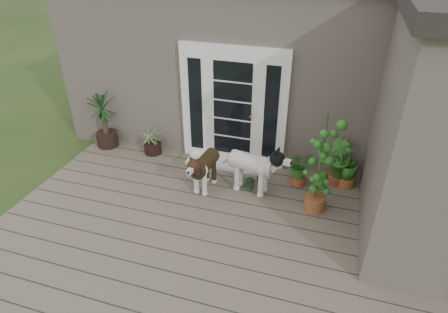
% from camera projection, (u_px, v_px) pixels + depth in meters
% --- Properties ---
extents(deck, '(6.20, 4.60, 0.12)m').
position_uv_depth(deck, '(202.00, 243.00, 5.34)').
color(deck, '#6B5B4C').
rests_on(deck, ground).
extents(house_main, '(7.40, 4.00, 3.10)m').
position_uv_depth(house_main, '(269.00, 56.00, 8.05)').
color(house_main, '#665E54').
rests_on(house_main, ground).
extents(house_wing, '(1.60, 2.40, 3.10)m').
position_uv_depth(house_wing, '(447.00, 145.00, 4.73)').
color(house_wing, '#665E54').
rests_on(house_wing, ground).
extents(door_unit, '(1.90, 0.14, 2.15)m').
position_uv_depth(door_unit, '(233.00, 107.00, 6.61)').
color(door_unit, white).
rests_on(door_unit, deck).
extents(door_step, '(1.60, 0.40, 0.05)m').
position_uv_depth(door_step, '(229.00, 164.00, 6.98)').
color(door_step, white).
rests_on(door_step, deck).
extents(brindle_dog, '(0.44, 0.87, 0.70)m').
position_uv_depth(brindle_dog, '(205.00, 170.00, 6.21)').
color(brindle_dog, '#302311').
rests_on(brindle_dog, deck).
extents(white_dog, '(1.00, 0.56, 0.78)m').
position_uv_depth(white_dog, '(251.00, 171.00, 6.13)').
color(white_dog, white).
rests_on(white_dog, deck).
extents(spider_plant, '(0.72, 0.72, 0.59)m').
position_uv_depth(spider_plant, '(152.00, 139.00, 7.24)').
color(spider_plant, '#89AB69').
rests_on(spider_plant, deck).
extents(yucca, '(0.92, 0.92, 1.14)m').
position_uv_depth(yucca, '(104.00, 120.00, 7.36)').
color(yucca, black).
rests_on(yucca, deck).
extents(herb_a, '(0.60, 0.60, 0.54)m').
position_uv_depth(herb_a, '(299.00, 171.00, 6.34)').
color(herb_a, '#255919').
rests_on(herb_a, deck).
extents(herb_b, '(0.55, 0.55, 0.59)m').
position_uv_depth(herb_b, '(337.00, 169.00, 6.36)').
color(herb_b, '#174F16').
rests_on(herb_b, deck).
extents(herb_c, '(0.55, 0.55, 0.61)m').
position_uv_depth(herb_c, '(347.00, 169.00, 6.31)').
color(herb_c, '#164F1A').
rests_on(herb_c, deck).
extents(sapling, '(0.63, 0.63, 1.67)m').
position_uv_depth(sapling, '(320.00, 163.00, 5.47)').
color(sapling, '#255919').
rests_on(sapling, deck).
extents(clog_left, '(0.19, 0.34, 0.10)m').
position_uv_depth(clog_left, '(249.00, 184.00, 6.39)').
color(clog_left, '#15351C').
rests_on(clog_left, deck).
extents(clog_right, '(0.26, 0.30, 0.08)m').
position_uv_depth(clog_right, '(264.00, 176.00, 6.62)').
color(clog_right, black).
rests_on(clog_right, deck).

